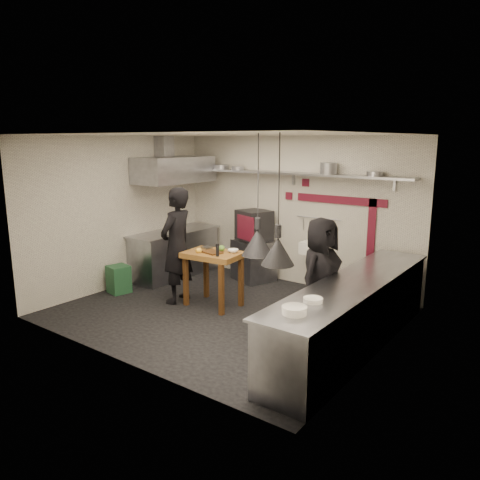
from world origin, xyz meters
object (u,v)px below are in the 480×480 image
Objects in this scene: green_bin at (119,279)px; prep_table at (213,279)px; chef_right at (320,277)px; oven_stand at (254,260)px; chef_left at (177,246)px; combi_oven at (254,225)px.

green_bin is 0.54× the size of prep_table.
chef_right is (1.95, 0.01, 0.38)m from prep_table.
green_bin is (-1.51, -2.11, -0.15)m from oven_stand.
chef_left is (-0.63, -0.19, 0.52)m from prep_table.
combi_oven reaches higher than prep_table.
chef_left is 1.16× the size of chef_right.
oven_stand is 0.69m from combi_oven.
combi_oven is 0.35× the size of chef_right.
combi_oven is at bearing 140.47° from oven_stand.
oven_stand is 0.41× the size of chef_left.
prep_table is 0.47× the size of chef_left.
combi_oven is 0.64× the size of prep_table.
oven_stand is 0.47× the size of chef_right.
combi_oven is at bearing 57.77° from chef_right.
chef_left reaches higher than green_bin.
green_bin is 0.25× the size of chef_left.
prep_table is (0.34, -1.67, -0.63)m from combi_oven.
chef_left reaches higher than prep_table.
green_bin is 1.90m from prep_table.
chef_right is at bearing 7.67° from green_bin.
combi_oven is 0.30× the size of chef_left.
combi_oven is at bearing 95.46° from prep_table.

